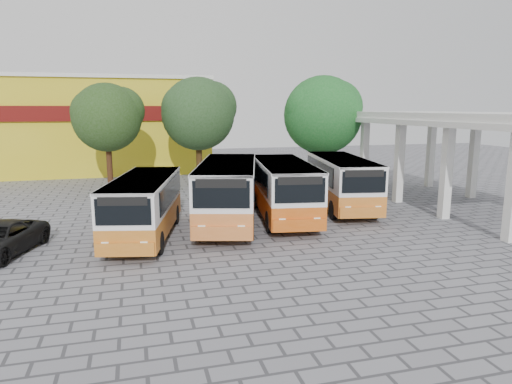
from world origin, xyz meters
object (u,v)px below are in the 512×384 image
object	(u,v)px
bus_centre_right	(284,186)
bus_far_left	(144,203)
bus_centre_left	(228,189)
bus_far_right	(342,179)

from	to	relation	value
bus_centre_right	bus_far_left	bearing A→B (deg)	-157.06
bus_centre_left	bus_centre_right	distance (m)	3.03
bus_centre_left	bus_far_right	bearing A→B (deg)	30.24
bus_far_left	bus_far_right	distance (m)	11.40
bus_far_right	bus_centre_left	bearing A→B (deg)	-154.55
bus_centre_left	bus_far_right	size ratio (longest dim) A/B	1.08
bus_centre_left	bus_centre_right	bearing A→B (deg)	23.19
bus_far_left	bus_centre_left	size ratio (longest dim) A/B	0.87
bus_centre_right	bus_far_right	distance (m)	4.18
bus_far_left	bus_centre_right	size ratio (longest dim) A/B	0.93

